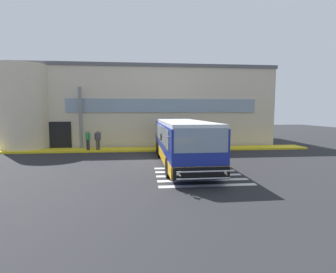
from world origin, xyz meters
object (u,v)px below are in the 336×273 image
(bus_main_foreground, at_px, (181,142))
(safety_bollard_yellow, at_px, (192,146))
(passenger_near_column, at_px, (88,139))
(passenger_by_doorway, at_px, (98,138))
(entry_support_column, at_px, (80,118))

(bus_main_foreground, bearing_deg, safety_bollard_yellow, 70.27)
(bus_main_foreground, distance_m, passenger_near_column, 8.57)
(passenger_near_column, xyz_separation_m, safety_bollard_yellow, (8.45, -0.66, -0.63))
(passenger_by_doorway, bearing_deg, bus_main_foreground, -40.68)
(bus_main_foreground, bearing_deg, passenger_near_column, 142.98)
(entry_support_column, relative_size, passenger_near_column, 3.10)
(bus_main_foreground, xyz_separation_m, safety_bollard_yellow, (1.61, 4.50, -0.88))
(bus_main_foreground, height_order, safety_bollard_yellow, bus_main_foreground)
(passenger_by_doorway, height_order, safety_bollard_yellow, passenger_by_doorway)
(entry_support_column, distance_m, passenger_by_doorway, 2.50)
(bus_main_foreground, relative_size, passenger_near_column, 6.70)
(entry_support_column, distance_m, passenger_near_column, 2.17)
(passenger_near_column, distance_m, safety_bollard_yellow, 8.50)
(entry_support_column, height_order, safety_bollard_yellow, entry_support_column)
(bus_main_foreground, relative_size, passenger_by_doorway, 6.70)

